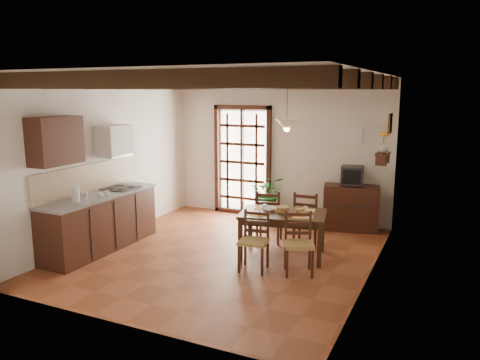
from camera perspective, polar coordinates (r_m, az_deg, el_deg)
The scene contains 25 objects.
ground_plane at distance 7.54m, azimuth -2.00°, elevation -9.07°, with size 5.00×5.00×0.00m, color brown.
room_shell at distance 7.13m, azimuth -2.09°, elevation 4.78°, with size 4.52×5.02×2.81m.
ceiling_beams at distance 7.10m, azimuth -2.14°, elevation 11.81°, with size 4.50×4.34×0.20m.
french_door at distance 9.74m, azimuth 0.29°, elevation 2.62°, with size 1.26×0.11×2.32m.
kitchen_counter at distance 8.00m, azimuth -16.66°, elevation -4.82°, with size 0.64×2.25×1.38m.
upper_cabinet at distance 7.34m, azimuth -21.57°, elevation 4.46°, with size 0.35×0.80×0.70m, color #351A10.
range_hood at distance 8.24m, azimuth -15.10°, elevation 4.65°, with size 0.38×0.60×0.54m.
counter_items at distance 7.95m, azimuth -16.42°, elevation -1.29°, with size 0.50×1.43×0.25m.
dining_table at distance 7.33m, azimuth 5.25°, elevation -4.64°, with size 1.45×1.09×0.71m.
chair_near_left at distance 6.86m, azimuth 1.69°, elevation -8.73°, with size 0.45×0.43×0.87m.
chair_near_right at distance 6.77m, azimuth 7.15°, elevation -9.04°, with size 0.53×0.52×0.88m.
chair_far_left at distance 8.10m, azimuth 3.58°, elevation -5.54°, with size 0.50×0.48×0.92m.
chair_far_right at distance 8.02m, azimuth 8.18°, elevation -5.78°, with size 0.44×0.42×0.92m.
table_setting at distance 7.31m, azimuth 5.26°, elevation -4.06°, with size 0.95×0.63×0.09m.
table_bowl at distance 7.38m, azimuth 3.52°, elevation -3.57°, with size 0.22×0.22×0.05m, color white.
sideboard at distance 8.97m, azimuth 13.35°, elevation -3.31°, with size 1.00×0.45×0.85m, color #351A10.
crt_tv at distance 8.84m, azimuth 13.52°, elevation 0.54°, with size 0.45×0.43×0.34m.
fuse_box at distance 9.00m, azimuth 13.86°, elevation 5.30°, with size 0.25×0.03×0.32m, color white.
plant_pot at distance 9.43m, azimuth 3.48°, elevation -4.29°, with size 0.37×0.37×0.23m, color maroon.
potted_plant at distance 9.33m, azimuth 3.51°, elevation -1.56°, with size 1.73×1.48×1.93m, color #144C19.
wall_shelf at distance 8.06m, azimuth 17.02°, elevation 2.82°, with size 0.20×0.42×0.20m.
shelf_vase at distance 8.04m, azimuth 17.07°, elevation 3.80°, with size 0.15×0.15×0.15m, color #B2BFB2.
shelf_flowers at distance 8.02m, azimuth 17.15°, elevation 5.28°, with size 0.14×0.14×0.36m.
framed_picture at distance 8.00m, azimuth 17.82°, elevation 6.60°, with size 0.03×0.32×0.32m.
pendant_lamp at distance 7.18m, azimuth 5.72°, elevation 6.87°, with size 0.36×0.36×0.84m.
Camera 1 is at (3.23, -6.32, 2.57)m, focal length 35.00 mm.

